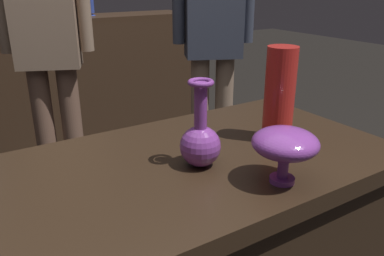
{
  "coord_description": "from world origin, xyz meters",
  "views": [
    {
      "loc": [
        -0.49,
        -0.82,
        1.26
      ],
      "look_at": [
        0.01,
        -0.02,
        0.9
      ],
      "focal_mm": 36.84,
      "sensor_mm": 36.0,
      "label": 1
    }
  ],
  "objects_px": {
    "visitor_center_back": "(47,37)",
    "visitor_near_right": "(213,29)",
    "vase_left_accent": "(285,145)",
    "vase_centerpiece": "(200,140)",
    "vase_tall_behind": "(279,95)",
    "shelf_vase_right": "(89,1)"
  },
  "relations": [
    {
      "from": "shelf_vase_right",
      "to": "visitor_center_back",
      "type": "bearing_deg",
      "value": -121.37
    },
    {
      "from": "vase_centerpiece",
      "to": "visitor_near_right",
      "type": "xyz_separation_m",
      "value": [
        0.83,
        1.11,
        0.12
      ]
    },
    {
      "from": "vase_centerpiece",
      "to": "vase_left_accent",
      "type": "bearing_deg",
      "value": -57.6
    },
    {
      "from": "vase_tall_behind",
      "to": "shelf_vase_right",
      "type": "height_order",
      "value": "shelf_vase_right"
    },
    {
      "from": "vase_centerpiece",
      "to": "vase_left_accent",
      "type": "xyz_separation_m",
      "value": [
        0.12,
        -0.18,
        0.03
      ]
    },
    {
      "from": "shelf_vase_right",
      "to": "visitor_center_back",
      "type": "xyz_separation_m",
      "value": [
        -0.54,
        -0.88,
        -0.12
      ]
    },
    {
      "from": "vase_centerpiece",
      "to": "visitor_center_back",
      "type": "xyz_separation_m",
      "value": [
        -0.04,
        1.38,
        0.1
      ]
    },
    {
      "from": "vase_centerpiece",
      "to": "vase_left_accent",
      "type": "height_order",
      "value": "vase_centerpiece"
    },
    {
      "from": "vase_centerpiece",
      "to": "visitor_near_right",
      "type": "height_order",
      "value": "visitor_near_right"
    },
    {
      "from": "vase_left_accent",
      "to": "visitor_near_right",
      "type": "relative_size",
      "value": 0.09
    },
    {
      "from": "vase_tall_behind",
      "to": "vase_left_accent",
      "type": "bearing_deg",
      "value": -130.79
    },
    {
      "from": "vase_left_accent",
      "to": "visitor_center_back",
      "type": "height_order",
      "value": "visitor_center_back"
    },
    {
      "from": "vase_tall_behind",
      "to": "visitor_center_back",
      "type": "xyz_separation_m",
      "value": [
        -0.33,
        1.35,
        0.04
      ]
    },
    {
      "from": "visitor_center_back",
      "to": "visitor_near_right",
      "type": "distance_m",
      "value": 0.91
    },
    {
      "from": "vase_centerpiece",
      "to": "vase_tall_behind",
      "type": "height_order",
      "value": "vase_tall_behind"
    },
    {
      "from": "vase_left_accent",
      "to": "visitor_center_back",
      "type": "xyz_separation_m",
      "value": [
        -0.16,
        1.56,
        0.08
      ]
    },
    {
      "from": "vase_left_accent",
      "to": "visitor_near_right",
      "type": "height_order",
      "value": "visitor_near_right"
    },
    {
      "from": "visitor_near_right",
      "to": "vase_centerpiece",
      "type": "bearing_deg",
      "value": 78.5
    },
    {
      "from": "vase_centerpiece",
      "to": "vase_left_accent",
      "type": "relative_size",
      "value": 1.46
    },
    {
      "from": "vase_tall_behind",
      "to": "shelf_vase_right",
      "type": "relative_size",
      "value": 1.26
    },
    {
      "from": "vase_tall_behind",
      "to": "visitor_center_back",
      "type": "distance_m",
      "value": 1.4
    },
    {
      "from": "vase_left_accent",
      "to": "visitor_near_right",
      "type": "distance_m",
      "value": 1.48
    }
  ]
}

